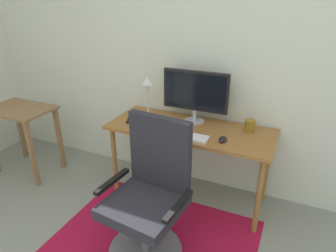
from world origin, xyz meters
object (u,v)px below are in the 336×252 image
(desk, at_px, (190,136))
(cell_phone, at_px, (131,120))
(office_chair, at_px, (149,204))
(coffee_cup, at_px, (250,126))
(desk_lamp, at_px, (148,93))
(computer_mouse, at_px, (223,139))
(monitor, at_px, (195,93))
(keyboard, at_px, (182,135))
(side_table, at_px, (22,121))

(desk, height_order, cell_phone, cell_phone)
(office_chair, bearing_deg, desk, 93.49)
(office_chair, bearing_deg, coffee_cup, 65.69)
(desk_lamp, height_order, office_chair, desk_lamp)
(desk, xyz_separation_m, computer_mouse, (0.32, -0.14, 0.09))
(cell_phone, bearing_deg, computer_mouse, -25.68)
(desk, bearing_deg, coffee_cup, 16.66)
(monitor, height_order, office_chair, monitor)
(keyboard, bearing_deg, monitor, 92.83)
(keyboard, xyz_separation_m, desk_lamp, (-0.34, 0.06, 0.30))
(coffee_cup, distance_m, cell_phone, 1.06)
(desk, height_order, monitor, monitor)
(desk, distance_m, computer_mouse, 0.36)
(computer_mouse, bearing_deg, monitor, 140.04)
(computer_mouse, height_order, cell_phone, computer_mouse)
(cell_phone, distance_m, office_chair, 0.89)
(keyboard, distance_m, side_table, 1.76)
(monitor, distance_m, desk_lamp, 0.43)
(coffee_cup, bearing_deg, keyboard, -145.35)
(monitor, relative_size, desk_lamp, 1.33)
(side_table, bearing_deg, coffee_cup, 10.62)
(keyboard, bearing_deg, coffee_cup, 34.65)
(side_table, bearing_deg, keyboard, 2.85)
(desk, height_order, desk_lamp, desk_lamp)
(desk, height_order, coffee_cup, coffee_cup)
(cell_phone, bearing_deg, desk, -13.91)
(monitor, relative_size, cell_phone, 4.23)
(keyboard, bearing_deg, desk_lamp, 170.26)
(coffee_cup, xyz_separation_m, office_chair, (-0.51, -0.88, -0.35))
(monitor, bearing_deg, keyboard, -87.17)
(computer_mouse, distance_m, coffee_cup, 0.32)
(monitor, height_order, desk_lamp, monitor)
(computer_mouse, xyz_separation_m, desk_lamp, (-0.67, 0.01, 0.29))
(monitor, height_order, coffee_cup, monitor)
(cell_phone, bearing_deg, side_table, 168.08)
(cell_phone, bearing_deg, keyboard, -33.04)
(monitor, height_order, keyboard, monitor)
(cell_phone, bearing_deg, coffee_cup, -9.62)
(computer_mouse, relative_size, office_chair, 0.10)
(cell_phone, distance_m, side_table, 1.22)
(desk, bearing_deg, keyboard, -89.89)
(cell_phone, height_order, side_table, cell_phone)
(cell_phone, height_order, office_chair, office_chair)
(coffee_cup, xyz_separation_m, side_table, (-2.23, -0.42, -0.19))
(computer_mouse, height_order, side_table, computer_mouse)
(keyboard, relative_size, computer_mouse, 4.13)
(coffee_cup, relative_size, office_chair, 0.10)
(monitor, xyz_separation_m, side_table, (-1.73, -0.42, -0.41))
(coffee_cup, relative_size, cell_phone, 0.72)
(monitor, height_order, cell_phone, monitor)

